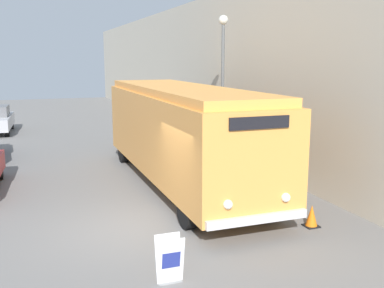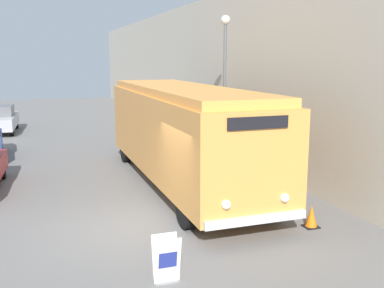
{
  "view_description": "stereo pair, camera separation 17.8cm",
  "coord_description": "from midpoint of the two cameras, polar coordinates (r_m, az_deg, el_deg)",
  "views": [
    {
      "loc": [
        -2.38,
        -10.51,
        4.2
      ],
      "look_at": [
        1.81,
        0.87,
        1.9
      ],
      "focal_mm": 42.0,
      "sensor_mm": 36.0,
      "label": 1
    },
    {
      "loc": [
        -2.21,
        -10.57,
        4.2
      ],
      "look_at": [
        1.81,
        0.87,
        1.9
      ],
      "focal_mm": 42.0,
      "sensor_mm": 36.0,
      "label": 2
    }
  ],
  "objects": [
    {
      "name": "vintage_bus",
      "position": [
        15.01,
        -0.87,
        1.78
      ],
      "size": [
        2.69,
        10.82,
        3.3
      ],
      "color": "black",
      "rests_on": "ground_plane"
    },
    {
      "name": "sign_board",
      "position": [
        8.79,
        -2.66,
        -14.49
      ],
      "size": [
        0.51,
        0.35,
        0.93
      ],
      "color": "gray",
      "rests_on": "ground_plane"
    },
    {
      "name": "traffic_cone",
      "position": [
        11.89,
        15.33,
        -8.9
      ],
      "size": [
        0.36,
        0.36,
        0.56
      ],
      "color": "black",
      "rests_on": "ground_plane"
    },
    {
      "name": "streetlamp",
      "position": [
        17.57,
        4.49,
        9.52
      ],
      "size": [
        0.36,
        0.36,
        5.83
      ],
      "color": "#595E60",
      "rests_on": "ground_plane"
    },
    {
      "name": "ground_plane",
      "position": [
        11.57,
        -6.71,
        -10.6
      ],
      "size": [
        80.0,
        80.0,
        0.0
      ],
      "primitive_type": "plane",
      "color": "slate"
    },
    {
      "name": "building_wall_right",
      "position": [
        22.17,
        2.75,
        9.06
      ],
      "size": [
        0.3,
        60.0,
        7.1
      ],
      "color": "beige",
      "rests_on": "ground_plane"
    }
  ]
}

